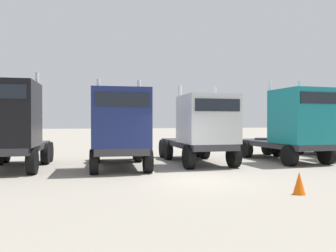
{
  "coord_description": "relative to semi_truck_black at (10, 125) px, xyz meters",
  "views": [
    {
      "loc": [
        -4.39,
        -11.43,
        2.13
      ],
      "look_at": [
        0.46,
        4.94,
        1.93
      ],
      "focal_mm": 35.31,
      "sensor_mm": 36.0,
      "label": 1
    }
  ],
  "objects": [
    {
      "name": "ground",
      "position": [
        6.89,
        -4.1,
        -2.02
      ],
      "size": [
        200.0,
        200.0,
        0.0
      ],
      "primitive_type": "plane",
      "color": "gray"
    },
    {
      "name": "semi_truck_teal",
      "position": [
        13.72,
        -0.81,
        -0.06
      ],
      "size": [
        2.58,
        6.39,
        4.39
      ],
      "rotation": [
        0.0,
        0.0,
        -1.57
      ],
      "color": "#333338",
      "rests_on": "ground"
    },
    {
      "name": "semi_truck_navy",
      "position": [
        4.63,
        -0.73,
        -0.15
      ],
      "size": [
        3.1,
        6.46,
        4.14
      ],
      "rotation": [
        0.0,
        0.0,
        -1.66
      ],
      "color": "#333338",
      "rests_on": "ground"
    },
    {
      "name": "semi_truck_black",
      "position": [
        0.0,
        0.0,
        0.0
      ],
      "size": [
        3.01,
        5.89,
        4.42
      ],
      "rotation": [
        0.0,
        0.0,
        -1.66
      ],
      "color": "#333338",
      "rests_on": "ground"
    },
    {
      "name": "semi_truck_silver",
      "position": [
        8.79,
        -0.31,
        -0.21
      ],
      "size": [
        2.81,
        6.4,
        4.0
      ],
      "rotation": [
        0.0,
        0.0,
        -1.61
      ],
      "color": "#333338",
      "rests_on": "ground"
    },
    {
      "name": "traffic_cone_near",
      "position": [
        8.95,
        -7.35,
        -1.68
      ],
      "size": [
        0.36,
        0.36,
        0.67
      ],
      "primitive_type": "cone",
      "color": "#F2590C",
      "rests_on": "ground"
    }
  ]
}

